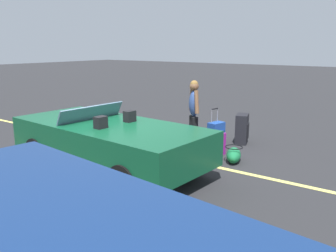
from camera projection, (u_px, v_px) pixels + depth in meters
ground_plane at (110, 169)px, 7.12m from camera, size 80.00×80.00×0.00m
lot_line_near at (152, 153)px, 8.19m from camera, size 18.00×0.12×0.01m
lot_line_mid at (54, 191)px, 6.05m from camera, size 18.00×0.12×0.01m
convertible_car at (102, 139)px, 7.12m from camera, size 4.25×2.05×1.24m
suitcase_large_black at (242, 129)px, 8.95m from camera, size 0.41×0.54×0.74m
suitcase_medium_bright at (216, 135)px, 8.58m from camera, size 0.32×0.44×0.96m
suitcase_small_carryon at (217, 143)px, 8.09m from camera, size 0.36×0.24×0.50m
duffel_bag at (234, 155)px, 7.53m from camera, size 0.52×0.71×0.34m
traveler_person at (194, 112)px, 8.18m from camera, size 0.51×0.47×1.65m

